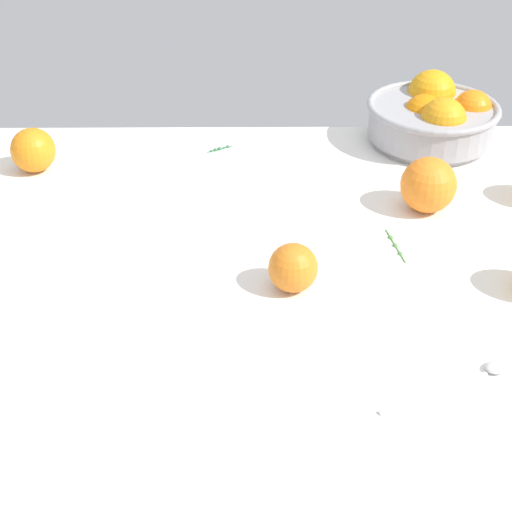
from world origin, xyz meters
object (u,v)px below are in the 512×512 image
at_px(loose_orange_0, 293,268).
at_px(spoon, 467,379).
at_px(loose_orange_1, 428,185).
at_px(loose_orange_4, 33,150).
at_px(fruit_bowl, 434,117).
at_px(juice_glass, 0,346).

distance_m(loose_orange_0, spoon, 0.26).
height_order(loose_orange_1, loose_orange_4, loose_orange_1).
xyz_separation_m(fruit_bowl, loose_orange_0, (-0.27, -0.45, -0.01)).
xyz_separation_m(loose_orange_0, spoon, (0.19, -0.18, -0.03)).
bearing_deg(loose_orange_4, fruit_bowl, 8.91).
height_order(juice_glass, loose_orange_1, loose_orange_1).
bearing_deg(fruit_bowl, loose_orange_1, -103.14).
height_order(juice_glass, loose_orange_0, juice_glass).
xyz_separation_m(loose_orange_1, spoon, (-0.03, -0.39, -0.04)).
bearing_deg(loose_orange_4, loose_orange_1, -12.27).
relative_size(loose_orange_0, spoon, 0.39).
distance_m(loose_orange_4, spoon, 0.80).
relative_size(loose_orange_0, loose_orange_4, 0.88).
distance_m(loose_orange_0, loose_orange_1, 0.30).
bearing_deg(loose_orange_1, spoon, -93.95).
relative_size(juice_glass, loose_orange_1, 0.96).
relative_size(fruit_bowl, loose_orange_1, 2.73).
bearing_deg(spoon, loose_orange_0, 136.07).
xyz_separation_m(juice_glass, loose_orange_0, (0.34, 0.16, -0.00)).
relative_size(loose_orange_0, loose_orange_1, 0.77).
xyz_separation_m(juice_glass, loose_orange_1, (0.55, 0.36, 0.01)).
height_order(fruit_bowl, loose_orange_4, fruit_bowl).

